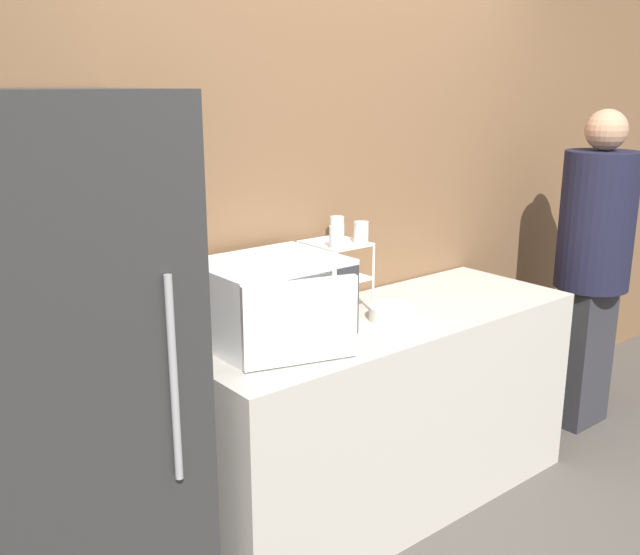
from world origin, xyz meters
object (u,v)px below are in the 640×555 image
object	(u,v)px
microwave	(272,301)
dish_rack	(335,262)
glass_front_left	(337,237)
glass_back_right	(337,227)
person	(593,256)
refrigerator	(64,392)
glass_front_right	(361,232)
bowl	(392,313)

from	to	relation	value
microwave	dish_rack	bearing A→B (deg)	15.45
glass_front_left	glass_back_right	bearing A→B (deg)	49.08
person	microwave	bearing A→B (deg)	173.95
person	refrigerator	xyz separation A→B (m)	(-2.76, 0.16, -0.04)
dish_rack	glass_back_right	size ratio (longest dim) A/B	3.40
dish_rack	glass_front_right	world-z (taller)	glass_front_right
glass_front_left	bowl	bearing A→B (deg)	-40.03
glass_back_right	microwave	bearing A→B (deg)	-158.70
glass_back_right	refrigerator	world-z (taller)	refrigerator
bowl	refrigerator	size ratio (longest dim) A/B	0.11
dish_rack	refrigerator	distance (m)	1.27
glass_front_left	refrigerator	distance (m)	1.22
microwave	glass_front_left	xyz separation A→B (m)	(0.35, 0.03, 0.20)
glass_front_right	bowl	distance (m)	0.36
glass_front_right	bowl	world-z (taller)	glass_front_right
microwave	glass_front_left	world-z (taller)	glass_front_left
person	glass_back_right	bearing A→B (deg)	164.68
glass_front_left	bowl	distance (m)	0.40
glass_front_left	refrigerator	size ratio (longest dim) A/B	0.05
dish_rack	glass_front_left	size ratio (longest dim) A/B	3.40
dish_rack	refrigerator	size ratio (longest dim) A/B	0.17
glass_front_right	person	xyz separation A→B (m)	(1.45, -0.24, -0.28)
microwave	glass_front_right	xyz separation A→B (m)	(0.49, 0.04, 0.20)
bowl	refrigerator	world-z (taller)	refrigerator
glass_front_left	glass_front_right	xyz separation A→B (m)	(0.14, 0.01, 0.00)
dish_rack	person	xyz separation A→B (m)	(1.52, -0.32, -0.15)
glass_back_right	glass_front_right	bearing A→B (deg)	-90.09
glass_back_right	refrigerator	size ratio (longest dim) A/B	0.05
person	bowl	bearing A→B (deg)	176.54
microwave	dish_rack	size ratio (longest dim) A/B	1.86
dish_rack	refrigerator	bearing A→B (deg)	-172.71
microwave	refrigerator	distance (m)	0.83
microwave	glass_front_right	bearing A→B (deg)	4.09
glass_front_right	bowl	bearing A→B (deg)	-76.14
glass_front_left	person	bearing A→B (deg)	-8.42
glass_front_right	refrigerator	bearing A→B (deg)	-176.59
glass_back_right	refrigerator	distance (m)	1.37
microwave	person	bearing A→B (deg)	-6.05
glass_back_right	glass_front_right	world-z (taller)	same
bowl	dish_rack	bearing A→B (deg)	115.17
bowl	person	bearing A→B (deg)	-3.46
dish_rack	bowl	xyz separation A→B (m)	(0.11, -0.24, -0.19)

